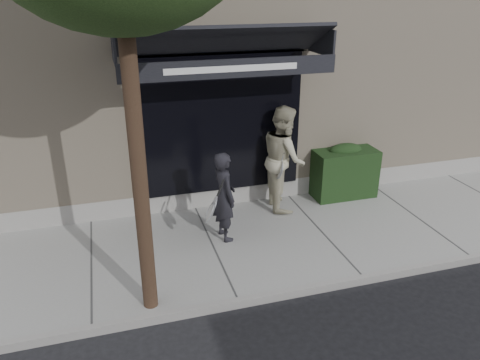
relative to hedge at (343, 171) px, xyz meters
name	(u,v)px	position (x,y,z in m)	size (l,w,h in m)	color
ground	(319,235)	(-1.10, -1.25, -0.66)	(80.00, 80.00, 0.00)	black
sidewalk	(319,232)	(-1.10, -1.25, -0.60)	(20.00, 3.00, 0.12)	gray
curb	(363,279)	(-1.10, -2.80, -0.59)	(20.00, 0.10, 0.14)	gray
building_facade	(242,47)	(-1.11, 3.71, 2.08)	(14.30, 8.04, 5.64)	beige
hedge	(343,171)	(0.00, 0.00, 0.00)	(1.30, 0.70, 1.14)	black
pedestrian_front	(224,197)	(-2.83, -1.03, 0.25)	(0.68, 0.87, 1.59)	black
pedestrian_back	(284,158)	(-1.40, -0.13, 0.49)	(0.90, 1.09, 2.05)	#B4AD90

